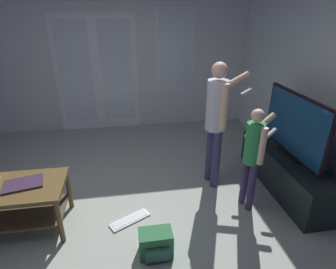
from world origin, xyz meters
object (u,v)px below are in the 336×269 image
Objects in this scene: flat_screen_tv at (295,126)px; loose_keyboard at (130,220)px; laptop_closed at (23,184)px; backpack at (156,244)px; tv_stand at (286,171)px; person_adult at (217,115)px; coffee_table at (20,198)px; person_child at (254,151)px.

loose_keyboard is (-1.95, -0.32, -0.83)m from flat_screen_tv.
backpack is at bearing -37.90° from laptop_closed.
loose_keyboard is 1.13m from laptop_closed.
tv_stand reaches higher than backpack.
tv_stand is at bearing 9.31° from loose_keyboard.
person_adult is 1.58m from backpack.
person_child is at bearing -0.68° from coffee_table.
coffee_table is at bearing 179.32° from person_child.
coffee_table is 0.55× the size of tv_stand.
backpack is (-0.87, -1.04, -0.81)m from person_adult.
person_adult is at bearing 164.51° from flat_screen_tv.
coffee_table is at bearing -177.02° from laptop_closed.
tv_stand is 4.48× the size of laptop_closed.
backpack reaches higher than loose_keyboard.
person_child is at bearing 25.17° from backpack.
person_child is at bearing -64.52° from person_adult.
person_child is 3.87× the size of backpack.
flat_screen_tv is 0.98× the size of person_child.
coffee_table is at bearing 175.78° from loose_keyboard.
laptop_closed is at bearing 178.93° from person_child.
backpack is (-1.73, -0.80, -0.72)m from flat_screen_tv.
person_child is at bearing -156.35° from tv_stand.
tv_stand is 1.38× the size of flat_screen_tv.
flat_screen_tv is 3.78× the size of backpack.
tv_stand is 1.99m from loose_keyboard.
person_adult is (-0.86, 0.24, 0.10)m from flat_screen_tv.
flat_screen_tv is 3.24× the size of laptop_closed.
flat_screen_tv is at bearing 115.07° from tv_stand.
coffee_table is 1.94× the size of loose_keyboard.
tv_stand is 1.03× the size of person_adult.
person_adult reaches higher than laptop_closed.
coffee_table is 2.41m from person_child.
backpack is 0.68× the size of loose_keyboard.
laptop_closed reaches higher than coffee_table.
person_adult is at bearing 50.07° from backpack.
person_adult is at bearing 164.31° from tv_stand.
person_child is at bearing -156.01° from flat_screen_tv.
laptop_closed is (-1.00, 0.09, 0.51)m from loose_keyboard.
laptop_closed is at bearing -167.35° from person_adult.
loose_keyboard is (-0.22, 0.47, -0.11)m from backpack.
laptop_closed is (-2.34, 0.04, -0.19)m from person_child.
person_child is (-0.62, -0.27, -0.13)m from flat_screen_tv.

